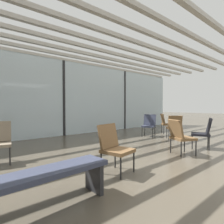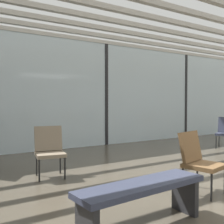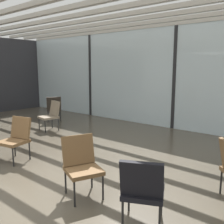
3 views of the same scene
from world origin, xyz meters
name	(u,v)px [view 2 (image 2 of 3)]	position (x,y,z in m)	size (l,w,h in m)	color
glass_curtain_wall	(106,95)	(0.00, 5.20, 1.53)	(14.00, 0.08, 3.06)	silver
window_mullion_1	(106,95)	(0.00, 5.20, 1.53)	(0.10, 0.12, 3.06)	black
window_mullion_2	(185,96)	(3.50, 5.20, 1.53)	(0.10, 0.12, 3.06)	black
ceiling_slats	(191,12)	(0.00, 1.90, 3.11)	(13.72, 6.72, 0.10)	#B7B2A8
parked_airplane	(9,90)	(-1.69, 10.51, 1.83)	(13.95, 3.66, 3.66)	silver
lounge_chair_0	(49,148)	(-2.72, 2.66, 0.49)	(0.58, 0.61, 0.87)	#7F705B
lounge_chair_1	(198,158)	(-1.23, 0.67, 0.49)	(0.58, 0.61, 0.87)	brown
waiting_bench	(143,193)	(-2.61, 0.23, 0.36)	(1.52, 0.49, 0.47)	#33384C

